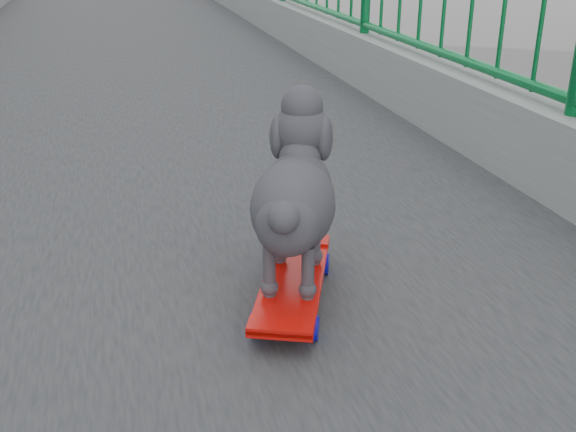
# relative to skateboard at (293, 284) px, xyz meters

# --- Properties ---
(railing) EXTENTS (3.00, 24.00, 1.42)m
(railing) POSITION_rel_skateboard_xyz_m (-0.29, 0.47, 0.16)
(railing) COLOR gray
(railing) RESTS_ON footbridge
(skateboard) EXTENTS (0.33, 0.53, 0.07)m
(skateboard) POSITION_rel_skateboard_xyz_m (0.00, 0.00, 0.00)
(skateboard) COLOR red
(skateboard) RESTS_ON footbridge
(poodle) EXTENTS (0.31, 0.47, 0.41)m
(poodle) POSITION_rel_skateboard_xyz_m (0.01, 0.02, 0.24)
(poodle) COLOR #2F2D32
(poodle) RESTS_ON skateboard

